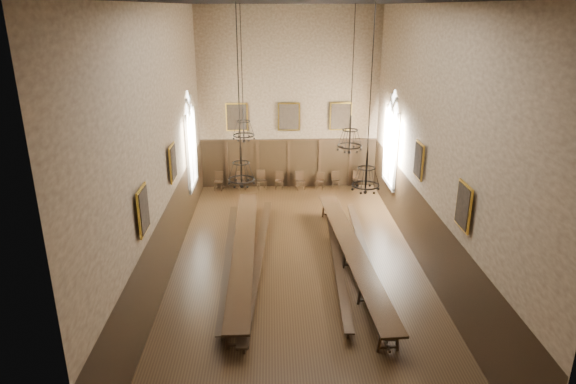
{
  "coord_description": "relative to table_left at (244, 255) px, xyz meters",
  "views": [
    {
      "loc": [
        -0.9,
        -16.47,
        8.87
      ],
      "look_at": [
        -0.29,
        1.5,
        2.37
      ],
      "focal_mm": 32.0,
      "sensor_mm": 36.0,
      "label": 1
    }
  ],
  "objects": [
    {
      "name": "chair_3",
      "position": [
        1.42,
        8.39,
        -0.15
      ],
      "size": [
        0.43,
        0.43,
        0.89
      ],
      "rotation": [
        0.0,
        0.0,
        -0.1
      ],
      "color": "black",
      "rests_on": "floor"
    },
    {
      "name": "ceiling",
      "position": [
        1.93,
        -0.22,
        8.59
      ],
      "size": [
        9.0,
        18.0,
        0.02
      ],
      "primitive_type": "cube",
      "color": "black",
      "rests_on": "ground"
    },
    {
      "name": "wall_left",
      "position": [
        -2.58,
        -0.22,
        4.08
      ],
      "size": [
        0.02,
        18.0,
        9.0
      ],
      "primitive_type": "cube",
      "color": "#907758",
      "rests_on": "ground"
    },
    {
      "name": "chair_7",
      "position": [
        5.44,
        8.32,
        -0.15
      ],
      "size": [
        0.45,
        0.45,
        0.91
      ],
      "rotation": [
        0.0,
        0.0,
        0.14
      ],
      "color": "black",
      "rests_on": "floor"
    },
    {
      "name": "chair_2",
      "position": [
        0.51,
        8.31,
        -0.12
      ],
      "size": [
        0.53,
        0.53,
        1.0
      ],
      "rotation": [
        0.0,
        0.0,
        0.24
      ],
      "color": "black",
      "rests_on": "floor"
    },
    {
      "name": "portrait_right_1",
      "position": [
        6.31,
        -3.72,
        3.28
      ],
      "size": [
        0.12,
        1.0,
        1.3
      ],
      "color": "gold",
      "rests_on": "wall_right"
    },
    {
      "name": "bench_right_inner",
      "position": [
        3.35,
        -0.01,
        -0.14
      ],
      "size": [
        0.75,
        9.71,
        0.44
      ],
      "rotation": [
        0.0,
        0.0,
        -0.05
      ],
      "color": "black",
      "rests_on": "floor"
    },
    {
      "name": "portrait_back_0",
      "position": [
        -0.67,
        8.66,
        3.28
      ],
      "size": [
        1.1,
        0.12,
        1.4
      ],
      "color": "gold",
      "rests_on": "wall_back"
    },
    {
      "name": "chandelier_front_right",
      "position": [
        3.83,
        -2.31,
        3.8
      ],
      "size": [
        0.83,
        0.83,
        5.29
      ],
      "color": "black",
      "rests_on": "ceiling"
    },
    {
      "name": "chair_5",
      "position": [
        3.51,
        8.26,
        -0.16
      ],
      "size": [
        0.46,
        0.46,
        0.87
      ],
      "rotation": [
        0.0,
        0.0,
        -0.23
      ],
      "color": "black",
      "rests_on": "floor"
    },
    {
      "name": "bench_right_outer",
      "position": [
        4.38,
        -0.23,
        -0.13
      ],
      "size": [
        0.72,
        9.94,
        0.45
      ],
      "rotation": [
        0.0,
        0.0,
        -0.04
      ],
      "color": "black",
      "rests_on": "floor"
    },
    {
      "name": "portrait_back_1",
      "position": [
        1.93,
        8.66,
        3.28
      ],
      "size": [
        1.1,
        0.12,
        1.4
      ],
      "color": "gold",
      "rests_on": "wall_back"
    },
    {
      "name": "chair_6",
      "position": [
        4.34,
        8.38,
        -0.16
      ],
      "size": [
        0.38,
        0.38,
        0.87
      ],
      "rotation": [
        0.0,
        0.0,
        0.0
      ],
      "color": "black",
      "rests_on": "floor"
    },
    {
      "name": "table_right",
      "position": [
        3.85,
        -0.29,
        -0.0
      ],
      "size": [
        1.38,
        10.68,
        0.83
      ],
      "rotation": [
        0.0,
        0.0,
        0.06
      ],
      "color": "black",
      "rests_on": "floor"
    },
    {
      "name": "portrait_back_2",
      "position": [
        4.53,
        8.66,
        3.28
      ],
      "size": [
        1.1,
        0.12,
        1.4
      ],
      "color": "gold",
      "rests_on": "wall_back"
    },
    {
      "name": "window_right",
      "position": [
        6.36,
        5.28,
        2.98
      ],
      "size": [
        0.2,
        2.2,
        4.6
      ],
      "primitive_type": null,
      "color": "white",
      "rests_on": "wall_right"
    },
    {
      "name": "window_left",
      "position": [
        -2.5,
        5.28,
        2.98
      ],
      "size": [
        0.2,
        2.2,
        4.6
      ],
      "primitive_type": null,
      "color": "white",
      "rests_on": "wall_left"
    },
    {
      "name": "chandelier_back_right",
      "position": [
        3.98,
        1.99,
        3.83
      ],
      "size": [
        0.94,
        0.94,
        5.23
      ],
      "color": "black",
      "rests_on": "ceiling"
    },
    {
      "name": "portrait_left_1",
      "position": [
        -2.45,
        -3.72,
        3.28
      ],
      "size": [
        0.12,
        1.0,
        1.3
      ],
      "color": "gold",
      "rests_on": "wall_left"
    },
    {
      "name": "wall_back",
      "position": [
        1.93,
        8.79,
        4.08
      ],
      "size": [
        9.0,
        0.02,
        9.0
      ],
      "primitive_type": "cube",
      "color": "#907758",
      "rests_on": "ground"
    },
    {
      "name": "wainscot_panelling",
      "position": [
        1.93,
        -0.22,
        0.83
      ],
      "size": [
        9.0,
        18.0,
        2.5
      ],
      "primitive_type": null,
      "color": "black",
      "rests_on": "floor"
    },
    {
      "name": "bench_left_inner",
      "position": [
        0.52,
        -0.14,
        -0.11
      ],
      "size": [
        0.97,
        10.65,
        0.48
      ],
      "rotation": [
        0.0,
        0.0,
        -0.06
      ],
      "color": "black",
      "rests_on": "floor"
    },
    {
      "name": "chandelier_back_left",
      "position": [
        -0.02,
        2.47,
        4.17
      ],
      "size": [
        0.83,
        0.83,
        4.89
      ],
      "color": "black",
      "rests_on": "ceiling"
    },
    {
      "name": "portrait_right_0",
      "position": [
        6.31,
        0.78,
        3.28
      ],
      "size": [
        0.12,
        1.0,
        1.3
      ],
      "color": "gold",
      "rests_on": "wall_right"
    },
    {
      "name": "portrait_left_0",
      "position": [
        -2.45,
        0.78,
        3.28
      ],
      "size": [
        0.12,
        1.0,
        1.3
      ],
      "color": "gold",
      "rests_on": "wall_left"
    },
    {
      "name": "chair_1",
      "position": [
        -0.56,
        8.33,
        -0.14
      ],
      "size": [
        0.5,
        0.5,
        0.93
      ],
      "rotation": [
        0.0,
        0.0,
        0.27
      ],
      "color": "black",
      "rests_on": "floor"
    },
    {
      "name": "table_left",
      "position": [
        0.0,
        0.0,
        0.0
      ],
      "size": [
        0.83,
        10.76,
        0.84
      ],
      "rotation": [
        0.0,
        0.0,
        0.01
      ],
      "color": "black",
      "rests_on": "floor"
    },
    {
      "name": "chandelier_front_left",
      "position": [
        0.18,
        -2.96,
        4.25
      ],
      "size": [
        0.75,
        0.75,
        4.84
      ],
      "color": "black",
      "rests_on": "ceiling"
    },
    {
      "name": "wall_right",
      "position": [
        6.44,
        -0.22,
        4.08
      ],
      "size": [
        0.02,
        18.0,
        9.0
      ],
      "primitive_type": "cube",
      "color": "#907758",
      "rests_on": "ground"
    },
    {
      "name": "wall_front",
      "position": [
        1.93,
        -9.23,
        4.08
      ],
      "size": [
        9.0,
        0.02,
        9.0
      ],
      "primitive_type": "cube",
      "color": "#907758",
      "rests_on": "ground"
    },
    {
      "name": "bench_left_outer",
      "position": [
        -0.56,
        -0.04,
        -0.14
      ],
      "size": [
        0.55,
        9.63,
        0.43
      ],
      "rotation": [
        0.0,
        0.0,
        0.03
      ],
      "color": "black",
      "rests_on": "floor"
    },
    {
      "name": "chair_4",
      "position": [
        2.5,
        8.26,
        -0.14
      ],
      "size": [
        0.48,
        0.48,
        0.93
      ],
      "rotation": [
        0.0,
        0.0,
        0.19
      ],
      "color": "black",
      "rests_on": "floor"
    },
    {
      "name": "floor",
      "position": [
        1.93,
        -0.22,
        -0.43
      ],
      "size": [
        9.0,
        18.0,
        0.02
      ],
      "primitive_type": "cube",
      "color": "black",
      "rests_on": "ground"
    },
    {
      "name": "chair_0",
      "position": [
        -1.69,
        8.26,
        -0.13
      ],
      "size": [
        0.47,
        0.47,
        0.96
      ],
      "rotation": [
        0.0,
        0.0,
        -0.13
      ],
      "color": "black",
      "rests_on": "floor"
    }
  ]
}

